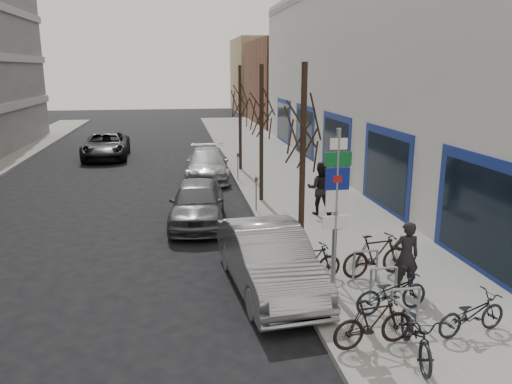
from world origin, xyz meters
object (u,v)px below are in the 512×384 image
object	(u,v)px
bike_mid_inner	(311,263)
pedestrian_far	(320,188)
meter_back	(238,163)
bike_mid_curb	(392,289)
parked_car_mid	(198,202)
bike_near_left	(417,329)
tree_near	(304,117)
meter_mid	(256,190)
bike_far_curb	(472,311)
tree_mid	(262,101)
bike_near_right	(373,322)
bike_rack	(383,280)
lane_car	(106,145)
tree_far	(240,93)
meter_front	(289,239)
parked_car_front	(269,259)
bike_far_inner	(376,255)
highway_sign_pole	(336,215)
parked_car_back	(208,164)
pedestrian_near	(406,256)

from	to	relation	value
bike_mid_inner	pedestrian_far	bearing A→B (deg)	-28.55
meter_back	bike_mid_curb	distance (m)	14.01
parked_car_mid	pedestrian_far	world-z (taller)	pedestrian_far
bike_near_left	bike_mid_curb	xyz separation A→B (m)	(0.29, 1.74, -0.04)
tree_near	meter_mid	xyz separation A→B (m)	(-0.45, 5.00, -3.19)
bike_far_curb	tree_mid	bearing A→B (deg)	0.21
bike_near_right	pedestrian_far	bearing A→B (deg)	-17.64
bike_mid_inner	bike_far_curb	distance (m)	3.87
bike_rack	lane_car	size ratio (longest dim) A/B	0.40
bike_mid_curb	bike_mid_inner	world-z (taller)	bike_mid_curb
pedestrian_far	meter_mid	bearing A→B (deg)	-3.89
bike_mid_curb	tree_far	bearing A→B (deg)	-5.37
tree_far	pedestrian_far	distance (m)	9.51
bike_far_curb	meter_front	bearing A→B (deg)	22.91
lane_car	parked_car_front	bearing A→B (deg)	-74.22
meter_back	lane_car	xyz separation A→B (m)	(-7.10, 7.90, -0.14)
bike_rack	bike_mid_curb	size ratio (longest dim) A/B	1.30
bike_rack	pedestrian_far	distance (m)	7.07
bike_mid_inner	pedestrian_far	world-z (taller)	pedestrian_far
bike_far_inner	pedestrian_far	distance (m)	5.68
bike_far_inner	lane_car	xyz separation A→B (m)	(-9.13, 19.92, 0.06)
highway_sign_pole	tree_far	xyz separation A→B (m)	(0.20, 16.51, 1.65)
lane_car	pedestrian_far	distance (m)	17.03
meter_back	bike_mid_curb	size ratio (longest dim) A/B	0.73
tree_near	meter_mid	bearing A→B (deg)	95.14
meter_mid	parked_car_back	bearing A→B (deg)	102.08
bike_rack	tree_mid	size ratio (longest dim) A/B	0.41
tree_far	bike_near_left	world-z (taller)	tree_far
tree_mid	tree_far	bearing A→B (deg)	90.00
highway_sign_pole	bike_far_curb	world-z (taller)	highway_sign_pole
bike_mid_inner	pedestrian_far	xyz separation A→B (m)	(1.90, 5.74, 0.47)
highway_sign_pole	meter_front	bearing A→B (deg)	94.75
highway_sign_pole	bike_near_right	size ratio (longest dim) A/B	2.51
meter_mid	parked_car_front	size ratio (longest dim) A/B	0.26
bike_far_inner	lane_car	distance (m)	21.92
bike_far_curb	pedestrian_near	size ratio (longest dim) A/B	0.94
pedestrian_near	pedestrian_far	xyz separation A→B (m)	(-0.18, 6.59, 0.11)
lane_car	bike_near_right	bearing A→B (deg)	-73.26
meter_front	bike_near_left	distance (m)	4.84
highway_sign_pole	bike_near_left	world-z (taller)	highway_sign_pole
bike_rack	parked_car_mid	bearing A→B (deg)	118.80
bike_near_left	highway_sign_pole	bearing A→B (deg)	133.42
parked_car_back	meter_front	bearing A→B (deg)	-79.54
bike_near_right	pedestrian_far	world-z (taller)	pedestrian_far
bike_far_curb	bike_mid_inner	bearing A→B (deg)	28.57
meter_front	bike_mid_inner	bearing A→B (deg)	-74.76
bike_near_left	parked_car_back	world-z (taller)	parked_car_back
meter_back	pedestrian_far	size ratio (longest dim) A/B	0.65
meter_mid	bike_mid_curb	world-z (taller)	meter_mid
parked_car_front	tree_near	bearing A→B (deg)	46.96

